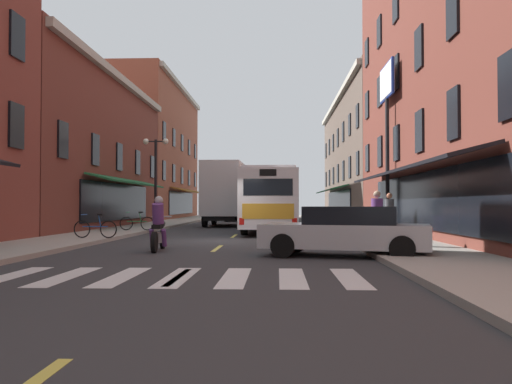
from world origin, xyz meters
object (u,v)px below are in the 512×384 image
object	(u,v)px
billboard_sign	(387,105)
box_truck	(226,194)
bicycle_near	(95,228)
pedestrian_near	(389,213)
sedan_near	(238,212)
pedestrian_mid	(377,217)
street_lamp_twin	(156,178)
transit_bus	(272,200)
bicycle_mid	(137,223)
sedan_mid	(346,231)
motorcycle_rider	(159,227)

from	to	relation	value
billboard_sign	box_truck	bearing A→B (deg)	132.64
bicycle_near	pedestrian_near	distance (m)	11.43
billboard_sign	sedan_near	world-z (taller)	billboard_sign
pedestrian_mid	street_lamp_twin	distance (m)	15.56
sedan_near	street_lamp_twin	xyz separation A→B (m)	(-3.37, -15.39, 2.12)
transit_bus	pedestrian_near	xyz separation A→B (m)	(4.76, -6.80, -0.58)
street_lamp_twin	bicycle_mid	bearing A→B (deg)	-93.47
sedan_near	bicycle_mid	world-z (taller)	sedan_near
sedan_mid	pedestrian_mid	xyz separation A→B (m)	(1.25, 2.20, 0.32)
sedan_near	sedan_mid	distance (m)	29.97
sedan_near	motorcycle_rider	size ratio (longest dim) A/B	2.16
transit_bus	bicycle_mid	distance (m)	7.12
box_truck	billboard_sign	bearing A→B (deg)	-47.36
transit_bus	box_truck	world-z (taller)	box_truck
box_truck	bicycle_mid	distance (m)	9.22
bicycle_near	bicycle_mid	size ratio (longest dim) A/B	1.00
billboard_sign	pedestrian_near	size ratio (longest dim) A/B	4.55
motorcycle_rider	pedestrian_mid	bearing A→B (deg)	6.28
sedan_mid	bicycle_near	world-z (taller)	sedan_mid
billboard_sign	street_lamp_twin	xyz separation A→B (m)	(-11.84, 3.93, -3.19)
box_truck	sedan_near	xyz separation A→B (m)	(0.03, 10.08, -1.33)
sedan_near	transit_bus	bearing A→B (deg)	-79.28
bicycle_mid	sedan_near	bearing A→B (deg)	79.09
box_truck	pedestrian_mid	xyz separation A→B (m)	(6.48, -17.23, -1.06)
sedan_near	motorcycle_rider	distance (m)	28.06
sedan_near	bicycle_mid	size ratio (longest dim) A/B	2.61
transit_bus	sedan_mid	xyz separation A→B (m)	(2.16, -13.49, -0.94)
sedan_near	motorcycle_rider	xyz separation A→B (m)	(-0.26, -28.06, -0.03)
transit_bus	sedan_near	distance (m)	16.33
box_truck	motorcycle_rider	size ratio (longest dim) A/B	3.27
motorcycle_rider	street_lamp_twin	size ratio (longest dim) A/B	0.42
pedestrian_mid	street_lamp_twin	bearing A→B (deg)	63.38
bicycle_near	bicycle_mid	bearing A→B (deg)	90.36
box_truck	bicycle_near	distance (m)	14.77
motorcycle_rider	bicycle_near	world-z (taller)	motorcycle_rider
transit_bus	pedestrian_mid	size ratio (longest dim) A/B	7.22
sedan_near	street_lamp_twin	distance (m)	15.89
box_truck	motorcycle_rider	distance (m)	18.03
billboard_sign	pedestrian_mid	xyz separation A→B (m)	(-2.02, -8.01, -5.05)
bicycle_near	pedestrian_mid	xyz separation A→B (m)	(9.97, -2.97, 0.51)
billboard_sign	motorcycle_rider	distance (m)	13.46
box_truck	street_lamp_twin	bearing A→B (deg)	-122.21
box_truck	bicycle_mid	xyz separation A→B (m)	(-3.53, -8.38, -1.57)
pedestrian_near	bicycle_mid	bearing A→B (deg)	-13.79
billboard_sign	bicycle_mid	distance (m)	13.27
bicycle_mid	pedestrian_mid	bearing A→B (deg)	-41.53
pedestrian_near	street_lamp_twin	xyz separation A→B (m)	(-11.16, 7.44, 1.82)
sedan_mid	motorcycle_rider	xyz separation A→B (m)	(-5.46, 1.46, 0.02)
motorcycle_rider	bicycle_mid	bearing A→B (deg)	108.98
pedestrian_near	sedan_mid	bearing A→B (deg)	76.08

